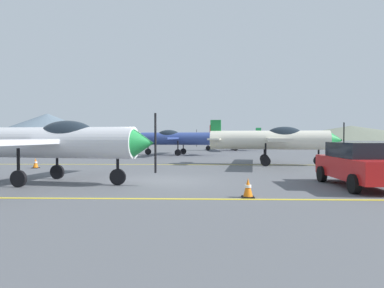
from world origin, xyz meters
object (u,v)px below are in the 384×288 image
Objects in this scene: airplane_back at (230,138)px; traffic_cone_front at (248,188)px; airplane_near at (52,141)px; traffic_cone_side at (36,163)px; car_sedan at (361,164)px; airplane_far at (175,138)px; airplane_mid at (274,139)px.

traffic_cone_front is (-2.09, -33.83, -1.35)m from airplane_back.
traffic_cone_side is at bearing 120.83° from airplane_near.
airplane_far is at bearing 111.94° from car_sedan.
airplane_far reaches higher than car_sedan.
airplane_back is 27.95m from traffic_cone_side.
car_sedan is (1.16, -9.62, -0.80)m from airplane_mid.
airplane_back is at bearing 92.88° from airplane_mid.
airplane_far is at bearing 80.79° from airplane_near.
traffic_cone_front is at bearing -39.82° from traffic_cone_side.
airplane_near is 16.50× the size of traffic_cone_front.
airplane_far is 16.50× the size of traffic_cone_side.
airplane_mid is at bearing -87.12° from airplane_back.
airplane_mid reaches higher than car_sedan.
airplane_mid is 9.72m from car_sedan.
traffic_cone_side is at bearing 140.18° from traffic_cone_front.
airplane_near is 20.34m from airplane_far.
car_sedan is 4.93m from traffic_cone_front.
airplane_back is 16.49× the size of traffic_cone_side.
airplane_mid reaches higher than traffic_cone_front.
airplane_mid is 1.00× the size of airplane_far.
airplane_back is 2.25× the size of car_sedan.
airplane_back is at bearing 60.52° from airplane_far.
airplane_near is 13.75m from airplane_mid.
traffic_cone_side is (-6.97, -13.86, -1.35)m from airplane_far.
airplane_far is (3.26, 20.08, 0.00)m from airplane_near.
airplane_mid is 16.51× the size of traffic_cone_front.
traffic_cone_side is (-15.34, 6.92, -0.56)m from car_sedan.
car_sedan is (2.26, -31.59, -0.80)m from airplane_back.
traffic_cone_side is (-13.08, -24.67, -1.35)m from airplane_back.
airplane_mid and airplane_far have the same top height.
traffic_cone_front is (-3.20, -11.86, -1.35)m from airplane_mid.
car_sedan is at bearing -3.45° from airplane_near.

